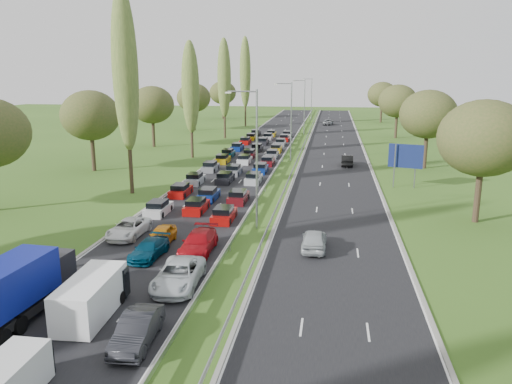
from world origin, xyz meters
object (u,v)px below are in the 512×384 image
at_px(near_car_2, 129,228).
at_px(white_van_rear, 93,295).
at_px(blue_lorry, 18,288).
at_px(white_van_front, 6,383).
at_px(direction_sign, 406,158).

bearing_deg(near_car_2, white_van_rear, -73.33).
distance_m(blue_lorry, white_van_front, 7.87).
bearing_deg(blue_lorry, white_van_rear, 20.04).
bearing_deg(white_van_front, near_car_2, 99.23).
xyz_separation_m(near_car_2, direction_sign, (25.09, 22.42, 2.84)).
bearing_deg(white_van_rear, white_van_front, -91.88).
relative_size(blue_lorry, direction_sign, 1.61).
xyz_separation_m(near_car_2, blue_lorry, (-0.22, -14.56, 1.11)).
height_order(near_car_2, white_van_front, white_van_front).
bearing_deg(white_van_front, white_van_rear, 90.38).
xyz_separation_m(white_van_front, white_van_rear, (-0.12, 7.91, 0.21)).
bearing_deg(direction_sign, blue_lorry, -124.40).
distance_m(white_van_front, white_van_rear, 7.91).
bearing_deg(white_van_rear, near_car_2, 101.99).
relative_size(white_van_front, white_van_rear, 0.82).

